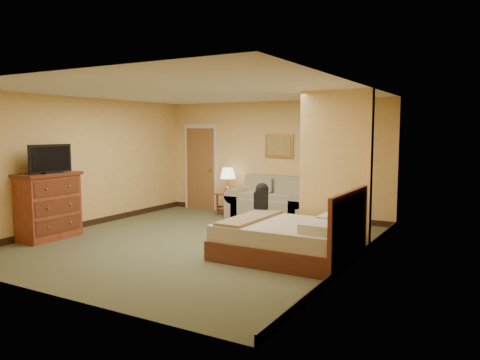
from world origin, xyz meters
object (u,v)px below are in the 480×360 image
Objects in this scene: loveseat at (271,206)px; coffee_table at (290,224)px; bed at (291,239)px; dresser at (49,206)px.

coffee_table is at bearing -54.41° from loveseat.
coffee_table is at bearing 115.00° from bed.
bed reaches higher than coffee_table.
bed is (1.65, -2.68, -0.01)m from loveseat.
coffee_table is 1.17m from bed.
coffee_table is 4.32m from dresser.
loveseat is 4.52m from dresser.
dresser reaches higher than loveseat.
loveseat is at bearing 125.59° from coffee_table.
loveseat is at bearing 54.11° from dresser.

